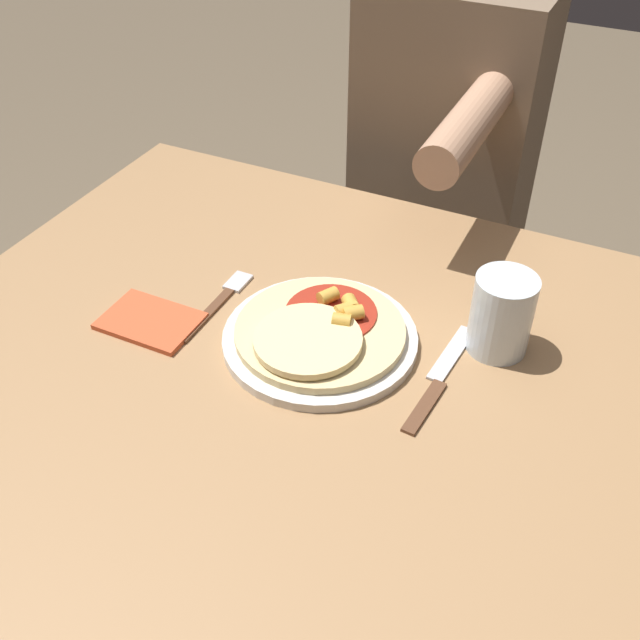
{
  "coord_description": "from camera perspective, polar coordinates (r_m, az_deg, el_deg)",
  "views": [
    {
      "loc": [
        0.35,
        -0.64,
        1.43
      ],
      "look_at": [
        0.01,
        0.06,
        0.79
      ],
      "focal_mm": 42.0,
      "sensor_mm": 36.0,
      "label": 1
    }
  ],
  "objects": [
    {
      "name": "napkin",
      "position": [
        1.08,
        -12.79,
        -0.09
      ],
      "size": [
        0.13,
        0.09,
        0.01
      ],
      "color": "#C6512D",
      "rests_on": "dining_table"
    },
    {
      "name": "pizza",
      "position": [
        1.01,
        -0.05,
        -0.83
      ],
      "size": [
        0.23,
        0.23,
        0.04
      ],
      "color": "#E0C689",
      "rests_on": "plate"
    },
    {
      "name": "person_diner",
      "position": [
        1.55,
        9.44,
        11.57
      ],
      "size": [
        0.33,
        0.52,
        1.22
      ],
      "color": "#2D2D38",
      "rests_on": "ground_plane"
    },
    {
      "name": "fork",
      "position": [
        1.1,
        -7.63,
        1.45
      ],
      "size": [
        0.03,
        0.18,
        0.0
      ],
      "color": "brown",
      "rests_on": "dining_table"
    },
    {
      "name": "knife",
      "position": [
        0.98,
        9.04,
        -4.45
      ],
      "size": [
        0.03,
        0.22,
        0.0
      ],
      "color": "brown",
      "rests_on": "dining_table"
    },
    {
      "name": "plate",
      "position": [
        1.02,
        0.0,
        -1.43
      ],
      "size": [
        0.27,
        0.27,
        0.01
      ],
      "color": "silver",
      "rests_on": "dining_table"
    },
    {
      "name": "dining_table",
      "position": [
        1.07,
        -1.93,
        -7.81
      ],
      "size": [
        1.07,
        0.92,
        0.75
      ],
      "color": "#9E754C",
      "rests_on": "ground_plane"
    },
    {
      "name": "drinking_glass",
      "position": [
        1.01,
        13.66,
        0.43
      ],
      "size": [
        0.08,
        0.08,
        0.11
      ],
      "color": "silver",
      "rests_on": "dining_table"
    }
  ]
}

